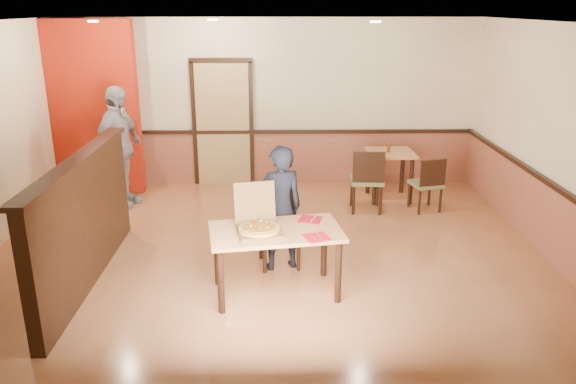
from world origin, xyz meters
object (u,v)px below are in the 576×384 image
(main_table, at_px, (276,239))
(side_chair_right, at_px, (428,182))
(diner_chair, at_px, (278,221))
(side_chair_left, at_px, (367,178))
(condiment, at_px, (388,148))
(side_table, at_px, (390,162))
(passerby, at_px, (119,147))
(pizza_box, at_px, (258,226))
(diner, at_px, (280,208))

(main_table, height_order, side_chair_right, side_chair_right)
(diner_chair, distance_m, side_chair_left, 2.18)
(main_table, bearing_deg, condiment, 51.05)
(main_table, distance_m, side_chair_right, 3.39)
(side_chair_left, distance_m, side_table, 0.77)
(diner_chair, xyz_separation_m, condiment, (1.74, 2.32, 0.31))
(passerby, xyz_separation_m, pizza_box, (2.21, -2.90, -0.13))
(pizza_box, bearing_deg, side_table, 46.28)
(diner_chair, bearing_deg, side_chair_left, 44.14)
(side_chair_right, relative_size, condiment, 6.33)
(side_table, bearing_deg, condiment, -143.94)
(diner_chair, xyz_separation_m, side_chair_left, (1.33, 1.72, -0.00))
(side_chair_right, relative_size, side_table, 1.08)
(main_table, distance_m, pizza_box, 0.25)
(main_table, relative_size, condiment, 11.14)
(side_chair_right, height_order, passerby, passerby)
(side_chair_left, height_order, passerby, passerby)
(pizza_box, relative_size, condiment, 4.47)
(side_chair_right, bearing_deg, side_chair_left, -12.94)
(passerby, bearing_deg, diner_chair, -111.99)
(main_table, xyz_separation_m, diner_chair, (0.03, 0.78, -0.09))
(diner_chair, xyz_separation_m, side_chair_right, (2.25, 1.74, -0.07))
(side_chair_left, height_order, diner, diner)
(side_chair_left, distance_m, side_chair_right, 0.92)
(side_table, xyz_separation_m, pizza_box, (-1.99, -3.16, 0.20))
(diner, bearing_deg, side_table, -143.85)
(side_chair_right, relative_size, pizza_box, 1.42)
(side_chair_right, bearing_deg, main_table, 34.22)
(diner_chair, bearing_deg, side_table, 44.53)
(side_chair_right, distance_m, side_table, 0.78)
(side_chair_left, relative_size, condiment, 7.31)
(diner_chair, distance_m, pizza_box, 0.87)
(diner, bearing_deg, passerby, -61.26)
(side_table, bearing_deg, passerby, -176.54)
(passerby, bearing_deg, side_chair_right, -75.52)
(diner_chair, distance_m, side_table, 2.95)
(condiment, bearing_deg, diner_chair, -126.92)
(side_chair_left, relative_size, pizza_box, 1.64)
(side_chair_left, bearing_deg, side_table, -123.06)
(diner_chair, bearing_deg, main_table, -100.27)
(diner_chair, height_order, diner, diner)
(main_table, height_order, diner, diner)
(passerby, relative_size, pizza_box, 3.12)
(diner, xyz_separation_m, condiment, (1.72, 2.47, 0.10))
(side_table, bearing_deg, main_table, -120.07)
(main_table, distance_m, diner_chair, 0.78)
(main_table, bearing_deg, side_table, 50.72)
(diner, distance_m, pizza_box, 0.70)
(side_chair_left, bearing_deg, pizza_box, 61.84)
(side_chair_right, height_order, condiment, condiment)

